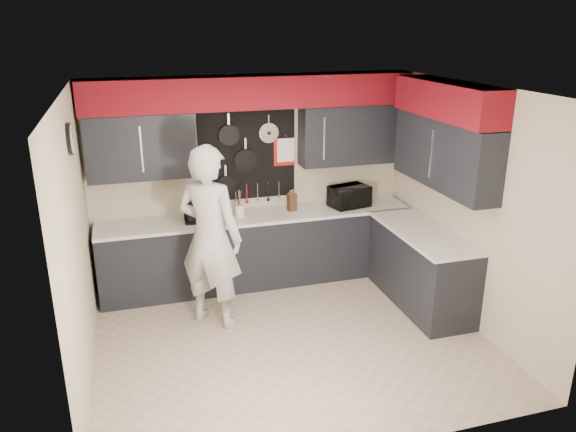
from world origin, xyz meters
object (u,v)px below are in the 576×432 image
object	(u,v)px
microwave	(349,196)
knife_block	(292,202)
utensil_crock	(240,211)
coffee_maker	(191,209)
person	(210,237)

from	to	relation	value
microwave	knife_block	bearing A→B (deg)	161.70
utensil_crock	microwave	bearing A→B (deg)	-0.35
utensil_crock	coffee_maker	world-z (taller)	coffee_maker
person	utensil_crock	bearing A→B (deg)	-81.95
knife_block	utensil_crock	xyz separation A→B (m)	(-0.68, -0.06, -0.03)
knife_block	person	world-z (taller)	person
knife_block	coffee_maker	size ratio (longest dim) A/B	0.73
knife_block	utensil_crock	world-z (taller)	knife_block
microwave	coffee_maker	bearing A→B (deg)	166.86
coffee_maker	utensil_crock	bearing A→B (deg)	5.28
coffee_maker	person	world-z (taller)	person
utensil_crock	person	xyz separation A→B (m)	(-0.50, -0.82, 0.02)
knife_block	person	size ratio (longest dim) A/B	0.11
microwave	knife_block	distance (m)	0.75
knife_block	utensil_crock	bearing A→B (deg)	175.18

